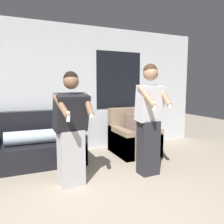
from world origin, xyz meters
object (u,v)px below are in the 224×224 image
object	(u,v)px
armchair	(133,138)
person_right	(149,118)
couch	(34,146)
person_left	(71,130)

from	to	relation	value
armchair	person_right	xyz separation A→B (m)	(-0.32, -1.10, 0.59)
couch	armchair	xyz separation A→B (m)	(1.98, -0.18, 0.01)
couch	person_right	bearing A→B (deg)	-37.64
person_left	person_right	world-z (taller)	person_right
person_left	couch	bearing A→B (deg)	109.92
armchair	person_right	world-z (taller)	person_right
person_left	person_right	bearing A→B (deg)	-3.57
couch	armchair	world-z (taller)	armchair
armchair	person_right	size ratio (longest dim) A/B	0.53
armchair	person_right	distance (m)	1.29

